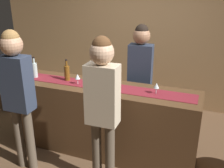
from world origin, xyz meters
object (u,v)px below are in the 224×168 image
object	(u,v)px
wine_bottle_clear	(35,70)
potted_plant_tall	(10,84)
customer_sipping	(102,99)
wine_glass_near_customer	(156,86)
customer_browsing	(17,87)
wine_glass_mid_counter	(102,77)
wine_glass_far_end	(77,77)
wine_bottle_amber	(67,73)
bartender	(140,70)

from	to	relation	value
wine_bottle_clear	potted_plant_tall	size ratio (longest dim) A/B	0.35
wine_bottle_clear	customer_sipping	world-z (taller)	customer_sipping
wine_glass_near_customer	customer_browsing	size ratio (longest dim) A/B	0.08
wine_glass_mid_counter	wine_glass_far_end	world-z (taller)	same
wine_glass_near_customer	customer_sipping	bearing A→B (deg)	-125.29
customer_browsing	wine_glass_mid_counter	bearing A→B (deg)	44.20
wine_bottle_amber	bartender	bearing A→B (deg)	32.01
wine_bottle_clear	customer_sipping	xyz separation A→B (m)	(1.30, -0.60, 0.01)
wine_bottle_amber	customer_sipping	distance (m)	1.04
wine_glass_near_customer	wine_glass_mid_counter	bearing A→B (deg)	173.86
wine_glass_near_customer	bartender	size ratio (longest dim) A/B	0.08
wine_bottle_amber	wine_glass_mid_counter	bearing A→B (deg)	5.39
customer_browsing	wine_glass_near_customer	bearing A→B (deg)	23.20
wine_glass_near_customer	wine_glass_far_end	xyz separation A→B (m)	(-1.04, -0.05, 0.00)
bartender	wine_glass_near_customer	bearing A→B (deg)	117.89
bartender	customer_browsing	world-z (taller)	customer_browsing
wine_glass_far_end	customer_browsing	distance (m)	0.77
wine_glass_mid_counter	potted_plant_tall	size ratio (longest dim) A/B	0.17
wine_glass_mid_counter	wine_glass_far_end	xyz separation A→B (m)	(-0.30, -0.13, 0.00)
wine_glass_far_end	bartender	size ratio (longest dim) A/B	0.08
wine_glass_near_customer	potted_plant_tall	size ratio (longest dim) A/B	0.17
wine_glass_near_customer	wine_bottle_clear	bearing A→B (deg)	-179.46
customer_sipping	customer_browsing	world-z (taller)	customer_browsing
wine_bottle_amber	wine_glass_far_end	bearing A→B (deg)	-21.82
customer_browsing	bartender	bearing A→B (deg)	46.96
wine_glass_far_end	customer_browsing	xyz separation A→B (m)	(-0.44, -0.63, 0.02)
wine_glass_mid_counter	bartender	world-z (taller)	bartender
wine_bottle_amber	wine_glass_far_end	distance (m)	0.22
wine_bottle_amber	wine_glass_near_customer	world-z (taller)	wine_bottle_amber
wine_bottle_clear	bartender	distance (m)	1.51
wine_glass_mid_counter	wine_glass_near_customer	bearing A→B (deg)	-6.14
bartender	customer_browsing	xyz separation A→B (m)	(-1.12, -1.27, 0.04)
wine_bottle_clear	wine_glass_near_customer	size ratio (longest dim) A/B	2.10
wine_glass_far_end	customer_browsing	bearing A→B (deg)	-125.26
wine_bottle_clear	customer_browsing	xyz separation A→B (m)	(0.26, -0.66, 0.01)
wine_bottle_clear	customer_browsing	world-z (taller)	customer_browsing
customer_browsing	customer_sipping	bearing A→B (deg)	1.87
wine_glass_mid_counter	customer_sipping	size ratio (longest dim) A/B	0.08
wine_bottle_clear	bartender	bearing A→B (deg)	23.54
bartender	wine_glass_mid_counter	bearing A→B (deg)	49.37
wine_glass_mid_counter	customer_browsing	size ratio (longest dim) A/B	0.08
wine_glass_far_end	customer_browsing	size ratio (longest dim) A/B	0.08
wine_glass_mid_counter	customer_browsing	bearing A→B (deg)	-134.40
wine_glass_near_customer	wine_glass_far_end	bearing A→B (deg)	-177.22
wine_glass_near_customer	wine_glass_mid_counter	distance (m)	0.74
wine_bottle_clear	wine_glass_far_end	bearing A→B (deg)	-2.77
wine_glass_far_end	customer_sipping	size ratio (longest dim) A/B	0.08
wine_glass_far_end	potted_plant_tall	size ratio (longest dim) A/B	0.17
wine_glass_near_customer	wine_glass_far_end	size ratio (longest dim) A/B	1.00
wine_bottle_amber	customer_sipping	world-z (taller)	customer_sipping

